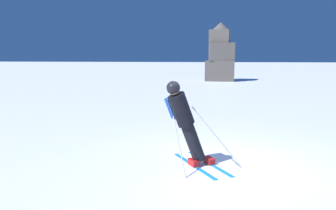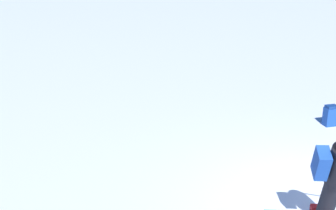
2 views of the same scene
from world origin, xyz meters
name	(u,v)px [view 2 (image 2 of 2)]	position (x,y,z in m)	size (l,w,h in m)	color
ground_plane	(334,204)	(0.00, 0.00, 0.00)	(300.00, 300.00, 0.00)	white
skier	(335,175)	(-0.93, -0.19, 0.98)	(1.61, 1.70, 1.80)	#1E7AC6
spare_backpack	(331,116)	(3.45, 1.24, 0.24)	(0.37, 0.36, 0.50)	#194293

